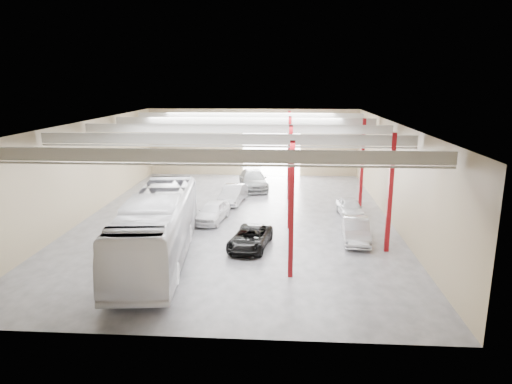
# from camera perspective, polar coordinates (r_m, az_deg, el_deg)

# --- Properties ---
(depot_shell) EXTENTS (22.12, 32.12, 7.06)m
(depot_shell) POSITION_cam_1_polar(r_m,az_deg,el_deg) (32.83, -2.14, 5.26)
(depot_shell) COLOR #45454A
(depot_shell) RESTS_ON ground
(coach_bus) EXTENTS (4.48, 13.60, 3.72)m
(coach_bus) POSITION_cam_1_polar(r_m,az_deg,el_deg) (26.07, -12.19, -4.30)
(coach_bus) COLOR white
(coach_bus) RESTS_ON ground
(black_sedan) EXTENTS (2.78, 4.78, 1.25)m
(black_sedan) POSITION_cam_1_polar(r_m,az_deg,el_deg) (27.47, -0.73, -5.77)
(black_sedan) COLOR black
(black_sedan) RESTS_ON ground
(car_row_a) EXTENTS (2.34, 4.48, 1.46)m
(car_row_a) POSITION_cam_1_polar(r_m,az_deg,el_deg) (32.72, -5.47, -2.44)
(car_row_a) COLOR white
(car_row_a) RESTS_ON ground
(car_row_b) EXTENTS (2.17, 4.69, 1.49)m
(car_row_b) POSITION_cam_1_polar(r_m,az_deg,el_deg) (37.57, -2.89, -0.25)
(car_row_b) COLOR silver
(car_row_b) RESTS_ON ground
(car_row_c) EXTENTS (3.35, 6.24, 1.72)m
(car_row_c) POSITION_cam_1_polar(r_m,az_deg,el_deg) (42.47, -0.34, 1.55)
(car_row_c) COLOR slate
(car_row_c) RESTS_ON ground
(car_right_near) EXTENTS (1.83, 4.53, 1.46)m
(car_right_near) POSITION_cam_1_polar(r_m,az_deg,el_deg) (29.24, 12.37, -4.66)
(car_right_near) COLOR #AFAFB4
(car_right_near) RESTS_ON ground
(car_right_far) EXTENTS (1.96, 4.12, 1.36)m
(car_right_far) POSITION_cam_1_polar(r_m,az_deg,el_deg) (34.48, 11.67, -1.91)
(car_right_far) COLOR silver
(car_right_far) RESTS_ON ground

